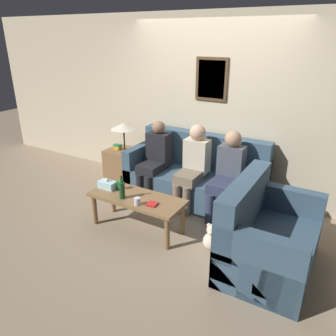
% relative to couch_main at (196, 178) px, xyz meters
% --- Properties ---
extents(ground_plane, '(16.00, 16.00, 0.00)m').
position_rel_couch_main_xyz_m(ground_plane, '(0.00, -0.51, -0.32)').
color(ground_plane, gray).
extents(wall_back, '(9.00, 0.08, 2.60)m').
position_rel_couch_main_xyz_m(wall_back, '(0.00, 0.43, 0.98)').
color(wall_back, beige).
rests_on(wall_back, ground_plane).
extents(couch_main, '(1.98, 0.83, 0.94)m').
position_rel_couch_main_xyz_m(couch_main, '(0.00, 0.00, 0.00)').
color(couch_main, '#385166').
rests_on(couch_main, ground_plane).
extents(couch_side, '(0.83, 1.21, 0.94)m').
position_rel_couch_main_xyz_m(couch_side, '(1.30, -1.03, 0.00)').
color(couch_side, '#385166').
rests_on(couch_side, ground_plane).
extents(coffee_table, '(1.20, 0.49, 0.45)m').
position_rel_couch_main_xyz_m(coffee_table, '(-0.26, -1.12, 0.06)').
color(coffee_table, olive).
rests_on(coffee_table, ground_plane).
extents(side_table_with_lamp, '(0.49, 0.47, 1.02)m').
position_rel_couch_main_xyz_m(side_table_with_lamp, '(-1.28, -0.09, 0.04)').
color(side_table_with_lamp, olive).
rests_on(side_table_with_lamp, ground_plane).
extents(wine_bottle, '(0.07, 0.07, 0.30)m').
position_rel_couch_main_xyz_m(wine_bottle, '(-0.39, -1.24, 0.24)').
color(wine_bottle, '#19421E').
rests_on(wine_bottle, coffee_table).
extents(drinking_glass, '(0.07, 0.07, 0.09)m').
position_rel_couch_main_xyz_m(drinking_glass, '(-0.14, -1.29, 0.17)').
color(drinking_glass, silver).
rests_on(drinking_glass, coffee_table).
extents(book_stack, '(0.13, 0.13, 0.02)m').
position_rel_couch_main_xyz_m(book_stack, '(0.01, -1.20, 0.13)').
color(book_stack, red).
rests_on(book_stack, coffee_table).
extents(soda_can, '(0.07, 0.07, 0.12)m').
position_rel_couch_main_xyz_m(soda_can, '(-0.57, -1.07, 0.19)').
color(soda_can, '#197A38').
rests_on(soda_can, coffee_table).
extents(tissue_box, '(0.23, 0.12, 0.15)m').
position_rel_couch_main_xyz_m(tissue_box, '(-0.72, -1.12, 0.18)').
color(tissue_box, silver).
rests_on(tissue_box, coffee_table).
extents(person_left, '(0.34, 0.58, 1.13)m').
position_rel_couch_main_xyz_m(person_left, '(-0.59, -0.18, 0.28)').
color(person_left, black).
rests_on(person_left, ground_plane).
extents(person_middle, '(0.34, 0.61, 1.16)m').
position_rel_couch_main_xyz_m(person_middle, '(0.03, -0.19, 0.31)').
color(person_middle, '#756651').
rests_on(person_middle, ground_plane).
extents(person_right, '(0.34, 0.65, 1.14)m').
position_rel_couch_main_xyz_m(person_right, '(0.54, -0.20, 0.29)').
color(person_right, '#2D334C').
rests_on(person_right, ground_plane).
extents(teddy_bear, '(0.21, 0.21, 0.33)m').
position_rel_couch_main_xyz_m(teddy_bear, '(0.72, -1.05, -0.18)').
color(teddy_bear, beige).
rests_on(teddy_bear, ground_plane).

